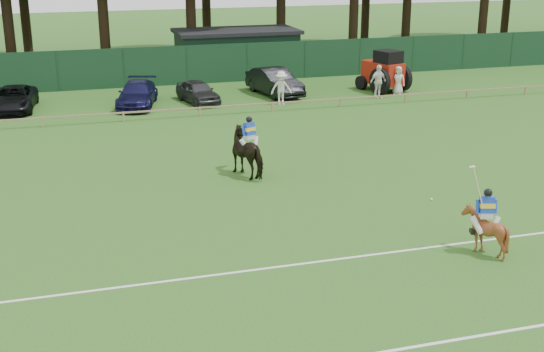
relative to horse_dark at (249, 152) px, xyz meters
name	(u,v)px	position (x,y,z in m)	size (l,w,h in m)	color
ground	(285,251)	(-0.92, -7.53, -0.93)	(160.00, 160.00, 0.00)	#1E4C14
horse_dark	(249,152)	(0.00, 0.00, 0.00)	(1.01, 2.21, 1.86)	black
horse_chestnut	(484,231)	(4.72, -9.34, -0.22)	(1.15, 1.29, 1.43)	brown
suv_black	(14,99)	(-9.38, 14.74, -0.28)	(2.16, 4.67, 1.30)	black
sedan_navy	(137,94)	(-2.80, 13.87, -0.25)	(1.91, 4.70, 1.36)	#14133D
hatch_grey	(198,92)	(0.63, 13.81, -0.29)	(1.52, 3.77, 1.28)	#2E2E31
estate_black	(275,82)	(5.47, 14.64, -0.14)	(1.68, 4.81, 1.58)	black
spectator_left	(281,88)	(5.07, 12.03, 0.01)	(1.22, 0.70, 1.88)	silver
spectator_mid	(378,81)	(11.04, 12.04, 0.05)	(1.16, 0.48, 1.97)	white
spectator_right	(398,80)	(12.63, 12.66, -0.08)	(0.83, 0.54, 1.70)	silver
rider_dark	(249,133)	(0.00, -0.01, 0.80)	(0.91, 0.57, 1.41)	silver
rider_chestnut	(487,210)	(4.71, -9.35, 0.46)	(0.92, 0.72, 2.05)	silver
polo_ball	(432,199)	(5.49, -4.77, -0.89)	(0.09, 0.09, 0.09)	silver
pitch_lines	(326,304)	(-0.92, -11.03, -0.93)	(60.00, 5.10, 0.01)	silver
pitch_rail	(181,109)	(-0.92, 10.47, -0.49)	(62.10, 0.10, 0.50)	#997F5B
perimeter_fence	(156,66)	(-0.92, 19.47, 0.32)	(92.08, 0.08, 2.50)	#14351E
utility_shed	(237,51)	(5.08, 22.47, 0.61)	(8.40, 4.40, 3.04)	#14331E
tree_row	(169,65)	(1.08, 27.47, -0.93)	(96.00, 12.00, 21.00)	#26561C
tractor	(385,72)	(12.27, 13.82, 0.26)	(2.82, 3.47, 2.53)	#9C1C0E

